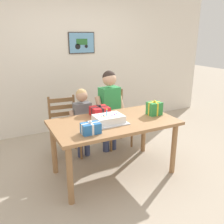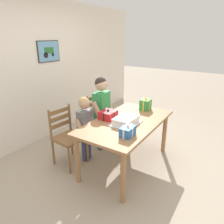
% 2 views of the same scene
% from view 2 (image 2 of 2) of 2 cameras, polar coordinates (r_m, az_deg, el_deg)
% --- Properties ---
extents(ground_plane, '(20.00, 20.00, 0.00)m').
position_cam_2_polar(ground_plane, '(3.45, 3.74, -14.09)').
color(ground_plane, tan).
extents(back_wall, '(6.40, 0.11, 2.60)m').
position_cam_2_polar(back_wall, '(4.16, -19.75, 10.23)').
color(back_wall, silver).
rests_on(back_wall, ground).
extents(dining_table, '(1.60, 0.88, 0.75)m').
position_cam_2_polar(dining_table, '(3.12, 4.02, -4.08)').
color(dining_table, '#9E7047').
rests_on(dining_table, ground).
extents(birthday_cake, '(0.44, 0.34, 0.19)m').
position_cam_2_polar(birthday_cake, '(2.98, 3.84, -2.35)').
color(birthday_cake, silver).
rests_on(birthday_cake, dining_table).
extents(gift_box_red_large, '(0.19, 0.16, 0.21)m').
position_cam_2_polar(gift_box_red_large, '(3.57, 9.17, 2.04)').
color(gift_box_red_large, '#2D8E42').
rests_on(gift_box_red_large, dining_table).
extents(gift_box_beside_cake, '(0.22, 0.14, 0.16)m').
position_cam_2_polar(gift_box_beside_cake, '(2.62, 4.31, -5.30)').
color(gift_box_beside_cake, '#286BB7').
rests_on(gift_box_beside_cake, dining_table).
extents(gift_box_corner_small, '(0.24, 0.22, 0.16)m').
position_cam_2_polar(gift_box_corner_small, '(3.14, -1.08, -0.78)').
color(gift_box_corner_small, red).
rests_on(gift_box_corner_small, dining_table).
extents(chair_left, '(0.46, 0.46, 0.92)m').
position_cam_2_polar(chair_left, '(3.33, -12.09, -6.51)').
color(chair_left, brown).
rests_on(chair_left, ground).
extents(chair_right, '(0.43, 0.43, 0.92)m').
position_cam_2_polar(chair_right, '(3.94, -3.17, -1.76)').
color(chair_right, brown).
rests_on(chair_right, ground).
extents(child_older, '(0.49, 0.29, 1.30)m').
position_cam_2_polar(child_older, '(3.58, -2.82, 1.49)').
color(child_older, '#38426B').
rests_on(child_older, ground).
extents(child_younger, '(0.38, 0.22, 1.07)m').
position_cam_2_polar(child_younger, '(3.30, -7.30, -2.95)').
color(child_younger, '#38426B').
rests_on(child_younger, ground).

